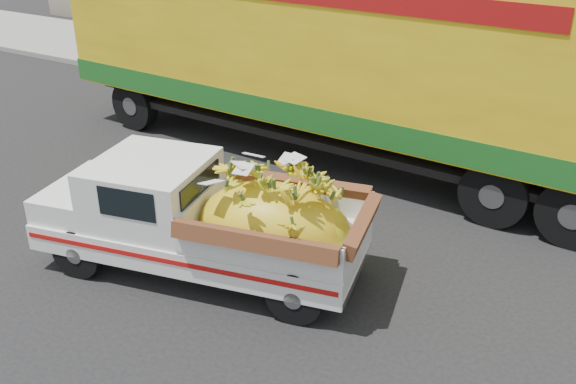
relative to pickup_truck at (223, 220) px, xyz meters
The scene contains 5 objects.
ground 1.24m from the pickup_truck, 133.76° to the left, with size 100.00×100.00×0.00m, color black.
curb 7.07m from the pickup_truck, 95.11° to the left, with size 60.00×0.25×0.15m, color gray.
sidewalk 9.16m from the pickup_truck, 93.93° to the left, with size 60.00×4.00×0.14m, color gray.
pickup_truck is the anchor object (origin of this frame).
semi_trailer 4.76m from the pickup_truck, 97.49° to the left, with size 12.03×3.09×3.80m.
Camera 1 is at (5.32, -6.76, 5.02)m, focal length 40.00 mm.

